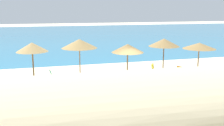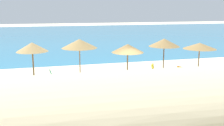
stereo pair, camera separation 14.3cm
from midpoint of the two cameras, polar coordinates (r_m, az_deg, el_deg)
ground_plane at (r=18.11m, az=5.06°, el=-4.67°), size 160.00×160.00×0.00m
sea_water at (r=53.13m, az=-8.47°, el=6.13°), size 160.00×57.95×0.01m
dune_ridge at (r=9.83m, az=4.16°, el=-10.32°), size 46.15×6.80×2.84m
beach_umbrella_2 at (r=18.84m, az=-16.95°, el=3.36°), size 2.19×2.19×2.85m
beach_umbrella_3 at (r=19.03m, az=-6.97°, el=4.26°), size 2.59×2.59×2.99m
beach_umbrella_4 at (r=19.40m, az=3.66°, el=3.25°), size 2.40×2.40×2.57m
beach_umbrella_5 at (r=20.43m, az=11.60°, el=4.42°), size 2.39×2.39×2.89m
beach_umbrella_6 at (r=22.63m, az=18.89°, el=3.58°), size 2.69×2.69×2.39m
lounge_chair_1 at (r=19.00m, az=7.79°, el=-2.33°), size 1.64×1.36×1.26m
lounge_chair_2 at (r=19.65m, az=14.08°, el=-2.52°), size 1.63×1.04×0.94m
lounge_chair_3 at (r=18.71m, az=-14.13°, el=-3.24°), size 1.33×0.61×0.93m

